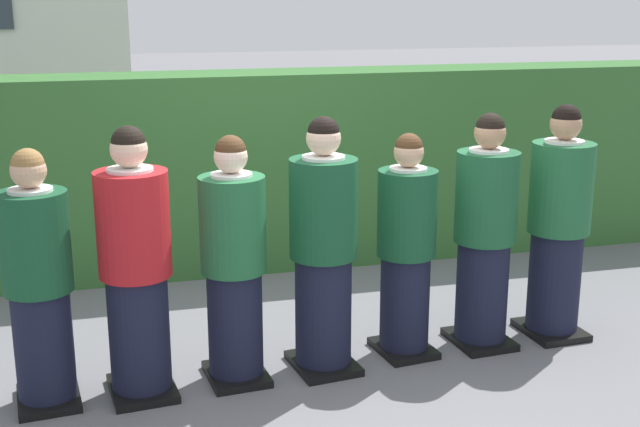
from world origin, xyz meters
The scene contains 9 objects.
ground_plane centered at (0.00, 0.00, 0.00)m, with size 60.00×60.00×0.00m, color slate.
student_front_row_0 centered at (-1.73, -0.08, 0.75)m, with size 0.41×0.51×1.57m.
student_in_red_blazer centered at (-1.17, -0.09, 0.80)m, with size 0.44×0.55×1.68m.
student_front_row_2 centered at (-0.57, -0.04, 0.75)m, with size 0.41×0.48×1.59m.
student_front_row_3 centered at (0.01, -0.03, 0.80)m, with size 0.44×0.52×1.68m.
student_front_row_4 centered at (0.62, 0.06, 0.73)m, with size 0.41×0.51×1.53m.
student_front_row_5 centered at (1.19, 0.07, 0.78)m, with size 0.43×0.50×1.64m.
student_front_row_6 centered at (1.77, 0.10, 0.80)m, with size 0.44×0.54×1.68m.
hedge centered at (0.00, 2.28, 0.87)m, with size 10.05×0.70×1.74m.
Camera 1 is at (-1.33, -5.01, 2.42)m, focal length 47.34 mm.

